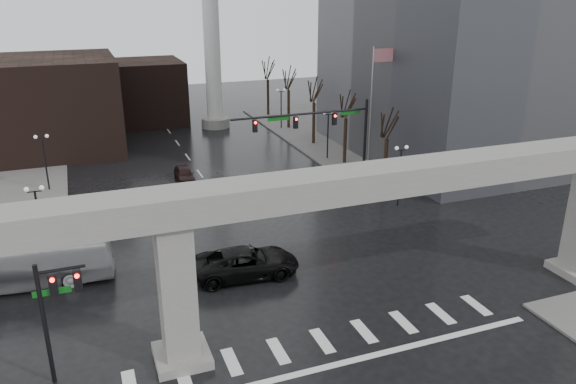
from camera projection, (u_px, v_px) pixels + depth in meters
name	position (u px, v px, depth m)	size (l,w,h in m)	color
ground	(314.00, 330.00, 29.62)	(160.00, 160.00, 0.00)	black
sidewalk_ne	(392.00, 131.00, 69.81)	(28.00, 36.00, 0.15)	#63615E
elevated_guideway	(340.00, 206.00, 27.65)	(48.00, 2.60, 8.70)	gray
building_far_left	(40.00, 105.00, 60.06)	(16.00, 14.00, 10.00)	black
building_far_mid	(143.00, 92.00, 73.17)	(10.00, 10.00, 8.00)	black
smokestack	(211.00, 18.00, 67.32)	(3.60, 3.60, 30.00)	silver
signal_mast_arm	(325.00, 128.00, 47.07)	(12.12, 0.43, 8.00)	black
signal_left_pole	(55.00, 302.00, 24.57)	(2.30, 0.30, 6.00)	black
flagpole_assembly	(374.00, 96.00, 51.38)	(2.06, 0.12, 12.00)	silver
lamp_right_0	(400.00, 165.00, 45.18)	(1.22, 0.32, 5.11)	black
lamp_right_1	(328.00, 127.00, 57.46)	(1.22, 0.32, 5.11)	black
lamp_right_2	(281.00, 102.00, 69.73)	(1.22, 0.32, 5.11)	black
lamp_left_0	(38.00, 210.00, 36.20)	(1.22, 0.32, 5.11)	black
lamp_left_1	(44.00, 153.00, 48.48)	(1.22, 0.32, 5.11)	black
lamp_left_2	(47.00, 119.00, 60.76)	(1.22, 0.32, 5.11)	black
tree_right_0	(386.00, 159.00, 49.28)	(1.09, 1.58, 7.50)	black
tree_right_1	(345.00, 136.00, 56.28)	(1.09, 1.61, 7.67)	black
tree_right_2	(314.00, 119.00, 63.27)	(1.10, 1.63, 7.85)	black
tree_right_3	(289.00, 105.00, 70.26)	(1.11, 1.66, 8.02)	black
tree_right_4	(268.00, 94.00, 77.26)	(1.12, 1.69, 8.19)	black
pickup_truck	(246.00, 263.00, 34.87)	(3.02, 6.55, 1.82)	black
city_bus	(21.00, 264.00, 33.54)	(2.47, 10.56, 2.94)	#A1A1A5
far_car	(184.00, 174.00, 51.95)	(1.60, 3.98, 1.36)	black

